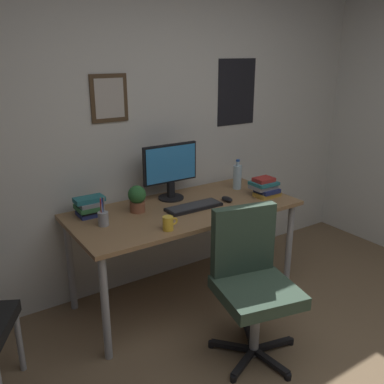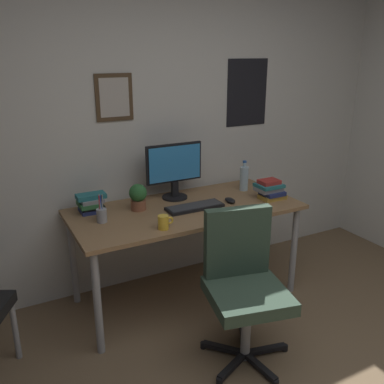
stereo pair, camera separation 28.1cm
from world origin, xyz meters
name	(u,v)px [view 1 (the left image)]	position (x,y,z in m)	size (l,w,h in m)	color
wall_back	(155,125)	(0.00, 2.15, 1.30)	(4.40, 0.10, 2.60)	silver
desk	(185,217)	(-0.03, 1.68, 0.68)	(1.70, 0.78, 0.75)	#936D47
office_chair	(251,276)	(-0.01, 0.94, 0.53)	(0.58, 0.58, 0.95)	#334738
monitor	(170,169)	(-0.01, 1.91, 0.99)	(0.46, 0.20, 0.43)	black
keyboard	(194,207)	(0.02, 1.63, 0.77)	(0.43, 0.15, 0.03)	black
computer_mouse	(227,199)	(0.32, 1.62, 0.77)	(0.06, 0.11, 0.04)	black
water_bottle	(237,177)	(0.59, 1.82, 0.86)	(0.07, 0.07, 0.25)	silver
coffee_mug_near	(168,223)	(-0.33, 1.39, 0.80)	(0.11, 0.07, 0.09)	yellow
potted_plant	(137,198)	(-0.35, 1.80, 0.86)	(0.13, 0.13, 0.19)	brown
pen_cup	(103,218)	(-0.66, 1.69, 0.81)	(0.07, 0.07, 0.20)	#9EA0A5
book_stack_left	(89,207)	(-0.67, 1.92, 0.82)	(0.20, 0.17, 0.14)	navy
book_stack_right	(265,187)	(0.65, 1.55, 0.83)	(0.22, 0.18, 0.15)	gold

